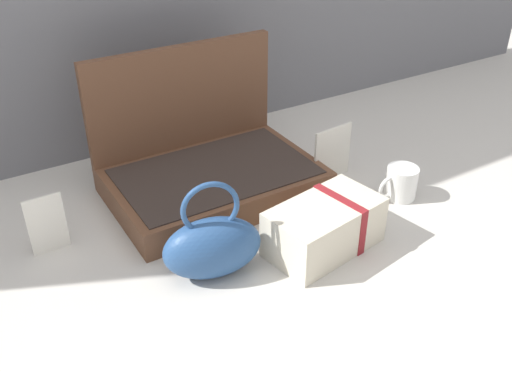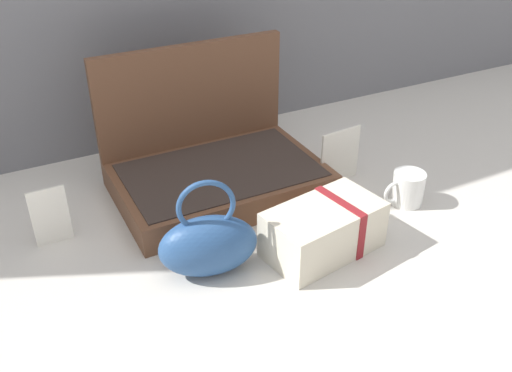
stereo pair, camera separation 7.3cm
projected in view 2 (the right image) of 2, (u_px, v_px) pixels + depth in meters
ground_plane at (250, 232)px, 1.32m from camera, size 6.00×6.00×0.00m
open_suitcase at (213, 162)px, 1.46m from camera, size 0.51×0.35×0.34m
teal_pouch_handbag at (208, 244)px, 1.16m from camera, size 0.22×0.15×0.22m
cream_toiletry_bag at (325, 229)px, 1.24m from camera, size 0.27×0.18×0.11m
coffee_mug at (407, 188)px, 1.41m from camera, size 0.11×0.08×0.08m
info_card_left at (50, 216)px, 1.26m from camera, size 0.08×0.01×0.14m
poster_card_right at (340, 156)px, 1.48m from camera, size 0.12×0.02×0.15m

